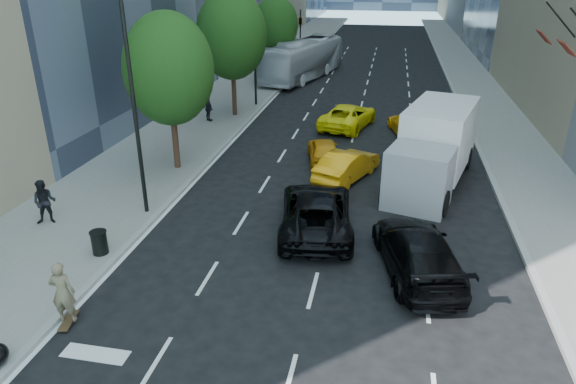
% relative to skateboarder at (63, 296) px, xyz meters
% --- Properties ---
extents(ground, '(160.00, 160.00, 0.00)m').
position_rel_skateboarder_xyz_m(ground, '(5.60, 3.00, -0.95)').
color(ground, black).
rests_on(ground, ground).
extents(sidewalk_left, '(6.00, 120.00, 0.15)m').
position_rel_skateboarder_xyz_m(sidewalk_left, '(-3.40, 33.00, -0.87)').
color(sidewalk_left, slate).
rests_on(sidewalk_left, ground).
extents(sidewalk_right, '(4.00, 120.00, 0.15)m').
position_rel_skateboarder_xyz_m(sidewalk_right, '(15.60, 33.00, -0.87)').
color(sidewalk_right, slate).
rests_on(sidewalk_right, ground).
extents(lamp_near, '(2.13, 0.22, 10.00)m').
position_rel_skateboarder_xyz_m(lamp_near, '(-0.72, 7.00, 4.87)').
color(lamp_near, black).
rests_on(lamp_near, sidewalk_left).
extents(lamp_far, '(2.13, 0.22, 10.00)m').
position_rel_skateboarder_xyz_m(lamp_far, '(-0.72, 25.00, 4.87)').
color(lamp_far, black).
rests_on(lamp_far, sidewalk_left).
extents(tree_near, '(4.20, 4.20, 7.46)m').
position_rel_skateboarder_xyz_m(tree_near, '(-1.60, 12.00, 4.02)').
color(tree_near, black).
rests_on(tree_near, sidewalk_left).
extents(tree_mid, '(4.50, 4.50, 7.99)m').
position_rel_skateboarder_xyz_m(tree_mid, '(-1.60, 22.00, 4.37)').
color(tree_mid, black).
rests_on(tree_mid, sidewalk_left).
extents(tree_far, '(3.90, 3.90, 6.92)m').
position_rel_skateboarder_xyz_m(tree_far, '(-1.60, 35.00, 3.68)').
color(tree_far, black).
rests_on(tree_far, sidewalk_left).
extents(traffic_signal, '(2.48, 0.53, 5.20)m').
position_rel_skateboarder_xyz_m(traffic_signal, '(-0.80, 43.00, 3.29)').
color(traffic_signal, black).
rests_on(traffic_signal, sidewalk_left).
extents(skateboarder, '(0.77, 0.58, 1.89)m').
position_rel_skateboarder_xyz_m(skateboarder, '(0.00, 0.00, 0.00)').
color(skateboarder, brown).
rests_on(skateboarder, ground).
extents(black_sedan_lincoln, '(3.39, 6.02, 1.59)m').
position_rel_skateboarder_xyz_m(black_sedan_lincoln, '(6.10, 7.02, -0.15)').
color(black_sedan_lincoln, black).
rests_on(black_sedan_lincoln, ground).
extents(black_sedan_mercedes, '(3.38, 5.79, 1.58)m').
position_rel_skateboarder_xyz_m(black_sedan_mercedes, '(9.80, 4.70, -0.16)').
color(black_sedan_mercedes, black).
rests_on(black_sedan_mercedes, ground).
extents(taxi_a, '(2.31, 4.02, 1.29)m').
position_rel_skateboarder_xyz_m(taxi_a, '(5.41, 14.50, -0.30)').
color(taxi_a, orange).
rests_on(taxi_a, ground).
extents(taxi_b, '(3.01, 4.49, 1.40)m').
position_rel_skateboarder_xyz_m(taxi_b, '(6.80, 12.44, -0.25)').
color(taxi_b, orange).
rests_on(taxi_b, ground).
extents(taxi_c, '(3.68, 5.76, 1.48)m').
position_rel_skateboarder_xyz_m(taxi_c, '(6.10, 21.00, -0.21)').
color(taxi_c, '#FFEC0D').
rests_on(taxi_c, ground).
extents(taxi_d, '(2.77, 4.64, 1.26)m').
position_rel_skateboarder_xyz_m(taxi_d, '(9.80, 20.25, -0.32)').
color(taxi_d, '#FFB50D').
rests_on(taxi_d, ground).
extents(city_bus, '(5.81, 12.64, 3.43)m').
position_rel_skateboarder_xyz_m(city_bus, '(0.80, 35.55, 0.77)').
color(city_bus, silver).
rests_on(city_bus, ground).
extents(box_truck, '(4.52, 7.83, 3.54)m').
position_rel_skateboarder_xyz_m(box_truck, '(10.69, 12.61, 0.85)').
color(box_truck, silver).
rests_on(box_truck, ground).
extents(pedestrian_a, '(1.05, 0.94, 1.78)m').
position_rel_skateboarder_xyz_m(pedestrian_a, '(-4.21, 5.28, 0.09)').
color(pedestrian_a, black).
rests_on(pedestrian_a, sidewalk_left).
extents(pedestrian_b, '(0.99, 0.91, 1.62)m').
position_rel_skateboarder_xyz_m(pedestrian_b, '(-2.81, 20.22, 0.01)').
color(pedestrian_b, black).
rests_on(pedestrian_b, sidewalk_left).
extents(trash_can, '(0.54, 0.54, 0.81)m').
position_rel_skateboarder_xyz_m(trash_can, '(-1.00, 3.56, -0.39)').
color(trash_can, black).
rests_on(trash_can, sidewalk_left).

